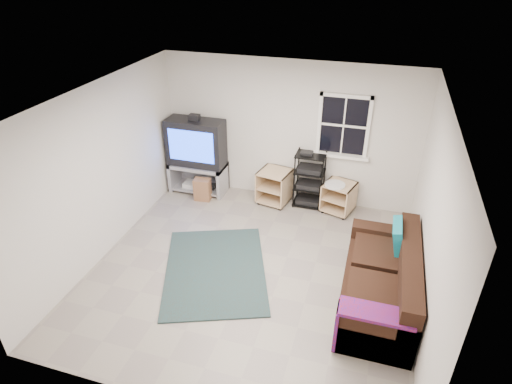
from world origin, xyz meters
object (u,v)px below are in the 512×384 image
(side_table_right, at_px, (339,195))
(sofa, at_px, (382,283))
(av_rack, at_px, (309,183))
(side_table_left, at_px, (275,185))
(tv_unit, at_px, (197,150))

(side_table_right, relative_size, sofa, 0.31)
(av_rack, height_order, side_table_left, av_rack)
(av_rack, bearing_deg, tv_unit, -178.00)
(side_table_left, distance_m, sofa, 2.98)
(sofa, bearing_deg, side_table_right, 110.88)
(side_table_left, relative_size, side_table_right, 1.02)
(tv_unit, height_order, av_rack, tv_unit)
(tv_unit, relative_size, av_rack, 1.48)
(sofa, bearing_deg, tv_unit, 148.77)
(side_table_left, relative_size, sofa, 0.31)
(side_table_right, bearing_deg, side_table_left, -179.94)
(tv_unit, xyz_separation_m, side_table_right, (2.71, 0.04, -0.53))
(av_rack, bearing_deg, side_table_right, -3.58)
(tv_unit, height_order, side_table_left, tv_unit)
(tv_unit, relative_size, side_table_left, 2.44)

